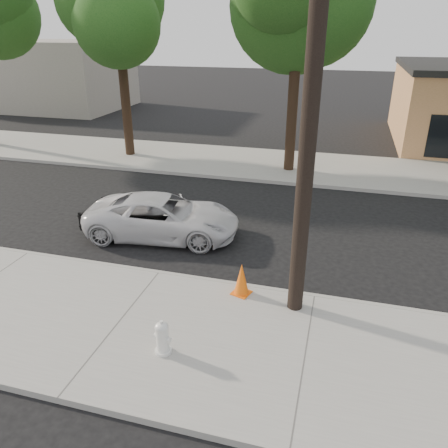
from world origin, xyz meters
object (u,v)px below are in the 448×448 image
Objects in this scene: utility_pole at (311,102)px; police_cruiser at (163,217)px; traffic_cone at (242,279)px; fire_hydrant at (162,338)px.

police_cruiser is at bearing 146.70° from utility_pole.
fire_hydrant is at bearing -112.22° from traffic_cone.
fire_hydrant is 0.87× the size of traffic_cone.
traffic_cone is (-1.30, 0.20, -4.16)m from utility_pole.
police_cruiser is 5.85× the size of traffic_cone.
traffic_cone is at bearing 171.26° from utility_pole.
utility_pole is 6.68m from police_cruiser.
utility_pole is 11.28× the size of traffic_cone.
utility_pole is 12.99× the size of fire_hydrant.
utility_pole is 4.37m from traffic_cone.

